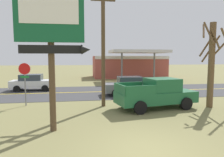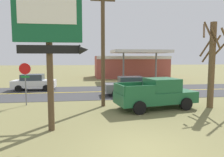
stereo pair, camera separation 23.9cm
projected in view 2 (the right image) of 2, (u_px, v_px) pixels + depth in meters
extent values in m
plane|color=olive|center=(143.00, 152.00, 7.20)|extent=(180.00, 180.00, 0.00)
cube|color=#3D3D3F|center=(105.00, 92.00, 20.01)|extent=(140.00, 8.00, 0.02)
cube|color=gold|center=(105.00, 92.00, 20.01)|extent=(126.00, 0.20, 0.01)
cylinder|color=brown|center=(50.00, 59.00, 9.06)|extent=(0.28, 0.28, 6.49)
cube|color=#145633|center=(48.00, 16.00, 8.70)|extent=(2.89, 0.16, 2.24)
cube|color=white|center=(47.00, 9.00, 8.59)|extent=(2.43, 0.03, 1.25)
cube|color=black|center=(49.00, 49.00, 8.84)|extent=(2.60, 0.12, 0.36)
cone|color=black|center=(84.00, 50.00, 9.05)|extent=(0.40, 0.44, 0.44)
cylinder|color=slate|center=(26.00, 90.00, 14.22)|extent=(0.08, 0.08, 2.20)
cylinder|color=red|center=(25.00, 69.00, 14.05)|extent=(0.76, 0.03, 0.76)
cylinder|color=white|center=(25.00, 69.00, 14.07)|extent=(0.80, 0.01, 0.80)
cube|color=#19722D|center=(25.00, 77.00, 14.10)|extent=(0.56, 0.03, 0.14)
cylinder|color=brown|center=(103.00, 45.00, 13.67)|extent=(0.26, 0.26, 8.34)
cube|color=brown|center=(103.00, 0.00, 13.39)|extent=(1.62, 0.12, 0.12)
cylinder|color=brown|center=(212.00, 66.00, 13.44)|extent=(0.40, 0.40, 5.58)
cylinder|color=brown|center=(221.00, 48.00, 13.56)|extent=(0.44, 1.46, 1.37)
cylinder|color=brown|center=(211.00, 49.00, 13.82)|extent=(1.09, 0.60, 1.83)
cylinder|color=brown|center=(208.00, 44.00, 13.82)|extent=(1.16, 0.13, 1.67)
cylinder|color=brown|center=(204.00, 31.00, 13.42)|extent=(0.70, 1.08, 1.04)
cylinder|color=brown|center=(209.00, 33.00, 13.05)|extent=(0.40, 0.87, 1.48)
cylinder|color=brown|center=(216.00, 38.00, 12.95)|extent=(0.74, 0.18, 1.37)
cube|color=#A84C42|center=(131.00, 67.00, 35.41)|extent=(12.00, 6.00, 3.60)
cube|color=silver|center=(135.00, 58.00, 32.25)|extent=(12.00, 0.12, 0.50)
cube|color=silver|center=(140.00, 52.00, 29.26)|extent=(8.00, 5.00, 0.40)
cylinder|color=slate|center=(123.00, 66.00, 29.15)|extent=(0.24, 0.24, 4.20)
cylinder|color=slate|center=(156.00, 66.00, 29.79)|extent=(0.24, 0.24, 4.20)
cube|color=#1E6038|center=(155.00, 97.00, 13.36)|extent=(5.46, 2.83, 0.72)
cube|color=#1E6038|center=(162.00, 85.00, 13.42)|extent=(2.18, 2.10, 0.84)
cube|color=#28333D|center=(174.00, 84.00, 13.69)|extent=(0.39, 1.65, 0.71)
cube|color=#1E6038|center=(128.00, 86.00, 13.71)|extent=(1.94, 0.46, 0.56)
cube|color=#1E6038|center=(140.00, 90.00, 11.96)|extent=(1.94, 0.46, 0.56)
cube|color=#1E6038|center=(119.00, 89.00, 12.54)|extent=(0.44, 1.87, 0.56)
cylinder|color=black|center=(168.00, 98.00, 14.82)|extent=(0.84, 0.41, 0.80)
cylinder|color=black|center=(186.00, 104.00, 12.96)|extent=(0.84, 0.41, 0.80)
cylinder|color=black|center=(127.00, 101.00, 13.84)|extent=(0.84, 0.41, 0.80)
cylinder|color=black|center=(139.00, 108.00, 11.98)|extent=(0.84, 0.41, 0.80)
cube|color=slate|center=(129.00, 87.00, 18.23)|extent=(4.20, 1.76, 0.72)
cube|color=#2D3842|center=(130.00, 80.00, 18.19)|extent=(2.10, 1.56, 0.60)
cylinder|color=black|center=(116.00, 93.00, 17.23)|extent=(0.64, 0.24, 0.64)
cylinder|color=black|center=(113.00, 90.00, 18.96)|extent=(0.64, 0.24, 0.64)
cylinder|color=black|center=(146.00, 93.00, 17.58)|extent=(0.64, 0.24, 0.64)
cylinder|color=black|center=(140.00, 90.00, 19.31)|extent=(0.64, 0.24, 0.64)
cube|color=silver|center=(34.00, 84.00, 20.97)|extent=(4.20, 1.76, 0.72)
cube|color=#2D3842|center=(33.00, 77.00, 20.88)|extent=(2.10, 1.56, 0.60)
cylinder|color=black|center=(49.00, 86.00, 22.05)|extent=(0.64, 0.24, 0.64)
cylinder|color=black|center=(46.00, 88.00, 20.31)|extent=(0.64, 0.24, 0.64)
cylinder|color=black|center=(24.00, 86.00, 21.70)|extent=(0.64, 0.24, 0.64)
cylinder|color=black|center=(18.00, 89.00, 19.96)|extent=(0.64, 0.24, 0.64)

